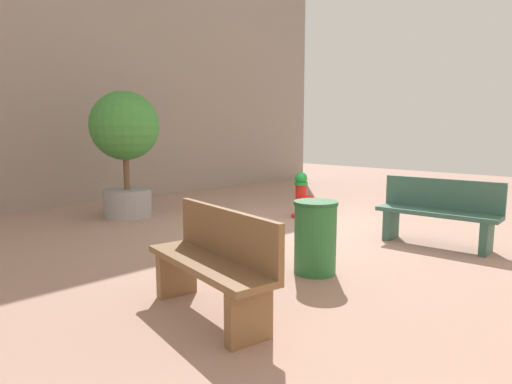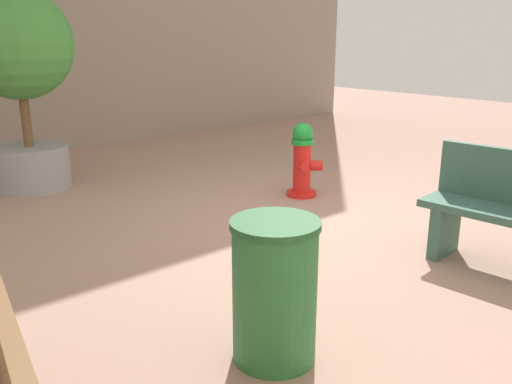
{
  "view_description": "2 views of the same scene",
  "coord_description": "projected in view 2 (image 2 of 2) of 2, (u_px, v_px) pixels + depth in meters",
  "views": [
    {
      "loc": [
        -4.55,
        5.76,
        1.64
      ],
      "look_at": [
        0.64,
        0.57,
        0.62
      ],
      "focal_mm": 31.06,
      "sensor_mm": 36.0,
      "label": 1
    },
    {
      "loc": [
        -3.54,
        3.63,
        1.81
      ],
      "look_at": [
        0.27,
        0.37,
        0.34
      ],
      "focal_mm": 37.48,
      "sensor_mm": 36.0,
      "label": 2
    }
  ],
  "objects": [
    {
      "name": "planter_tree",
      "position": [
        19.0,
        65.0,
        6.21
      ],
      "size": [
        1.29,
        1.29,
        2.37
      ],
      "color": "gray",
      "rests_on": "ground_plane"
    },
    {
      "name": "trash_bin",
      "position": [
        275.0,
        291.0,
        3.02
      ],
      "size": [
        0.51,
        0.51,
        0.84
      ],
      "color": "#266633",
      "rests_on": "ground_plane"
    },
    {
      "name": "ground_plane",
      "position": [
        302.0,
        224.0,
        5.35
      ],
      "size": [
        23.4,
        23.4,
        0.0
      ],
      "primitive_type": "plane",
      "color": "#9E7A6B"
    },
    {
      "name": "fire_hydrant",
      "position": [
        303.0,
        160.0,
        6.18
      ],
      "size": [
        0.39,
        0.4,
        0.86
      ],
      "color": "red",
      "rests_on": "ground_plane"
    }
  ]
}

